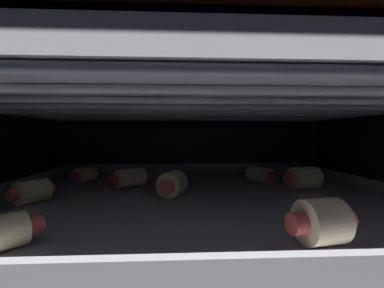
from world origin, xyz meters
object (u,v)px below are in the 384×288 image
(heating_element, at_px, (195,39))
(pig_in_blanket_lower_4, at_px, (172,184))
(oven_rack_upper, at_px, (195,110))
(pig_in_blanket_upper_2, at_px, (205,104))
(pig_in_blanket_lower_5, at_px, (85,175))
(pig_in_blanket_lower_1, at_px, (304,178))
(pig_in_blanket_lower_0, at_px, (32,192))
(pig_in_blanket_lower_3, at_px, (130,178))
(pig_in_blanket_lower_6, at_px, (260,175))
(oven_rack_lower, at_px, (195,203))
(pig_in_blanket_upper_4, at_px, (62,98))
(pig_in_blanket_lower_2, at_px, (321,222))
(baking_tray_upper, at_px, (195,103))
(baking_tray_lower, at_px, (195,196))
(pig_in_blanket_upper_3, at_px, (302,106))
(pig_in_blanket_upper_6, at_px, (91,101))
(pig_in_blanket_upper_7, at_px, (358,81))
(pig_in_blanket_upper_8, at_px, (33,47))
(pig_in_blanket_upper_0, at_px, (155,101))

(heating_element, bearing_deg, pig_in_blanket_lower_4, -167.52)
(heating_element, height_order, oven_rack_upper, heating_element)
(pig_in_blanket_upper_2, bearing_deg, pig_in_blanket_lower_5, -162.45)
(pig_in_blanket_lower_1, bearing_deg, pig_in_blanket_lower_0, -170.28)
(pig_in_blanket_lower_3, distance_m, pig_in_blanket_lower_5, 0.09)
(pig_in_blanket_lower_6, relative_size, oven_rack_upper, 0.10)
(oven_rack_lower, height_order, pig_in_blanket_upper_4, pig_in_blanket_upper_4)
(pig_in_blanket_lower_4, xyz_separation_m, pig_in_blanket_upper_4, (-0.16, 0.06, 0.12))
(pig_in_blanket_lower_2, distance_m, pig_in_blanket_lower_5, 0.37)
(pig_in_blanket_lower_4, height_order, baking_tray_upper, baking_tray_upper)
(pig_in_blanket_lower_6, bearing_deg, pig_in_blanket_lower_4, -148.55)
(pig_in_blanket_lower_2, xyz_separation_m, pig_in_blanket_upper_2, (-0.05, 0.34, 0.12))
(baking_tray_lower, xyz_separation_m, baking_tray_upper, (0.00, 0.00, 0.12))
(pig_in_blanket_lower_0, bearing_deg, pig_in_blanket_upper_3, 23.52)
(baking_tray_lower, distance_m, pig_in_blanket_lower_1, 0.17)
(pig_in_blanket_lower_3, distance_m, pig_in_blanket_upper_4, 0.16)
(pig_in_blanket_lower_4, bearing_deg, heating_element, 12.48)
(pig_in_blanket_lower_3, xyz_separation_m, pig_in_blanket_upper_6, (-0.07, 0.05, 0.12))
(pig_in_blanket_upper_7, bearing_deg, baking_tray_lower, 153.37)
(pig_in_blanket_lower_4, xyz_separation_m, pig_in_blanket_upper_6, (-0.14, 0.12, 0.12))
(oven_rack_upper, relative_size, pig_in_blanket_upper_8, 10.61)
(heating_element, bearing_deg, baking_tray_upper, -90.00)
(pig_in_blanket_lower_2, relative_size, pig_in_blanket_upper_4, 1.15)
(pig_in_blanket_upper_3, bearing_deg, baking_tray_lower, -145.72)
(pig_in_blanket_lower_2, relative_size, pig_in_blanket_lower_3, 0.90)
(pig_in_blanket_lower_4, height_order, pig_in_blanket_lower_6, pig_in_blanket_lower_4)
(pig_in_blanket_upper_7, bearing_deg, pig_in_blanket_upper_0, 141.30)
(baking_tray_upper, bearing_deg, pig_in_blanket_upper_0, 121.99)
(heating_element, relative_size, pig_in_blanket_lower_2, 9.08)
(pig_in_blanket_upper_3, bearing_deg, pig_in_blanket_lower_4, -148.04)
(heating_element, height_order, pig_in_blanket_lower_3, heating_element)
(pig_in_blanket_lower_1, distance_m, pig_in_blanket_lower_2, 0.21)
(oven_rack_lower, bearing_deg, pig_in_blanket_lower_1, 9.98)
(pig_in_blanket_upper_2, bearing_deg, pig_in_blanket_lower_0, -138.40)
(pig_in_blanket_lower_0, distance_m, pig_in_blanket_upper_0, 0.22)
(pig_in_blanket_lower_0, height_order, pig_in_blanket_upper_4, pig_in_blanket_upper_4)
(baking_tray_lower, height_order, pig_in_blanket_upper_6, pig_in_blanket_upper_6)
(heating_element, relative_size, pig_in_blanket_lower_4, 9.21)
(pig_in_blanket_lower_1, relative_size, pig_in_blanket_lower_2, 1.13)
(pig_in_blanket_lower_5, relative_size, pig_in_blanket_upper_0, 0.92)
(oven_rack_upper, bearing_deg, heating_element, 90.00)
(pig_in_blanket_upper_7, bearing_deg, pig_in_blanket_upper_4, 158.84)
(pig_in_blanket_upper_6, bearing_deg, pig_in_blanket_upper_0, -5.36)
(oven_rack_upper, distance_m, pig_in_blanket_upper_2, 0.17)
(pig_in_blanket_lower_6, height_order, pig_in_blanket_upper_2, pig_in_blanket_upper_2)
(baking_tray_lower, xyz_separation_m, pig_in_blanket_upper_4, (-0.20, 0.06, 0.14))
(baking_tray_upper, height_order, pig_in_blanket_upper_2, pig_in_blanket_upper_2)
(baking_tray_lower, height_order, pig_in_blanket_upper_4, pig_in_blanket_upper_4)
(baking_tray_lower, xyz_separation_m, pig_in_blanket_lower_3, (-0.10, 0.06, 0.02))
(pig_in_blanket_lower_1, bearing_deg, baking_tray_lower, -170.02)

